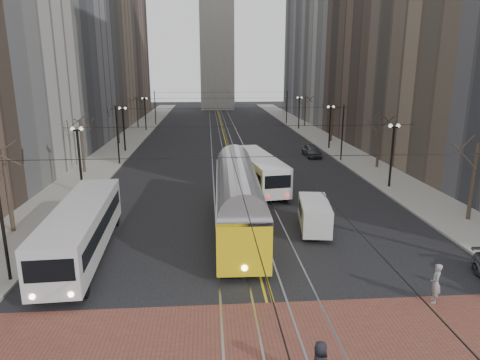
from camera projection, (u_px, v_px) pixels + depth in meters
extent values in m
plane|color=black|center=(267.00, 292.00, 20.76)|extent=(260.00, 260.00, 0.00)
cube|color=gray|center=(125.00, 143.00, 63.12)|extent=(5.00, 140.00, 0.15)
cube|color=gray|center=(324.00, 140.00, 65.29)|extent=(5.00, 140.00, 0.15)
cube|color=brown|center=(281.00, 342.00, 16.90)|extent=(25.00, 6.00, 0.01)
cube|color=gray|center=(227.00, 142.00, 64.22)|extent=(4.80, 130.00, 0.02)
cube|color=gold|center=(227.00, 142.00, 64.22)|extent=(0.42, 130.00, 0.01)
cube|color=slate|center=(41.00, 21.00, 59.12)|extent=(16.00, 20.00, 34.00)
cube|color=brown|center=(106.00, 27.00, 97.00)|extent=(16.00, 20.00, 40.00)
cube|color=brown|center=(398.00, 24.00, 62.80)|extent=(16.00, 20.00, 34.00)
cube|color=slate|center=(326.00, 28.00, 100.68)|extent=(16.00, 20.00, 40.00)
cube|color=#B2AFA5|center=(216.00, 1.00, 112.30)|extent=(9.00, 9.00, 56.00)
cylinder|color=black|center=(80.00, 163.00, 36.46)|extent=(0.20, 0.20, 5.60)
cylinder|color=black|center=(124.00, 131.00, 55.78)|extent=(0.20, 0.20, 5.60)
cylinder|color=black|center=(145.00, 115.00, 75.09)|extent=(0.20, 0.20, 5.60)
cylinder|color=black|center=(391.00, 158.00, 38.44)|extent=(0.20, 0.20, 5.60)
cylinder|color=black|center=(330.00, 129.00, 57.76)|extent=(0.20, 0.20, 5.60)
cylinder|color=black|center=(299.00, 114.00, 77.07)|extent=(0.20, 0.20, 5.60)
cylinder|color=#382D23|center=(8.00, 192.00, 27.63)|extent=(0.28, 0.28, 5.60)
cylinder|color=#382D23|center=(82.00, 147.00, 44.04)|extent=(0.28, 0.28, 5.60)
cylinder|color=#382D23|center=(118.00, 125.00, 61.43)|extent=(0.28, 0.28, 5.60)
cylinder|color=#382D23|center=(137.00, 113.00, 78.81)|extent=(0.28, 0.28, 5.60)
cylinder|color=#382D23|center=(473.00, 183.00, 29.89)|extent=(0.28, 0.28, 5.60)
cylinder|color=#382D23|center=(379.00, 143.00, 46.31)|extent=(0.28, 0.28, 5.60)
cylinder|color=#382D23|center=(332.00, 123.00, 63.69)|extent=(0.28, 0.28, 5.60)
cylinder|color=#382D23|center=(305.00, 112.00, 81.08)|extent=(0.28, 0.28, 5.60)
cylinder|color=black|center=(216.00, 102.00, 62.62)|extent=(0.03, 120.00, 0.03)
cylinder|color=black|center=(236.00, 101.00, 62.84)|extent=(0.03, 120.00, 0.03)
cylinder|color=black|center=(2.00, 221.00, 20.94)|extent=(0.16, 0.16, 6.60)
cylinder|color=black|center=(118.00, 136.00, 47.99)|extent=(0.16, 0.16, 6.60)
cylinder|color=black|center=(155.00, 108.00, 82.75)|extent=(0.16, 0.16, 6.60)
cylinder|color=black|center=(342.00, 133.00, 49.85)|extent=(0.16, 0.16, 6.60)
cylinder|color=black|center=(287.00, 107.00, 84.62)|extent=(0.16, 0.16, 6.60)
cube|color=#BDBDBD|center=(82.00, 231.00, 24.45)|extent=(3.16, 12.29, 3.04)
cube|color=yellow|center=(238.00, 205.00, 28.34)|extent=(3.16, 15.10, 3.54)
cube|color=silver|center=(259.00, 172.00, 38.89)|extent=(4.14, 11.69, 2.99)
cube|color=silver|center=(314.00, 217.00, 28.32)|extent=(2.46, 4.91, 2.08)
imported|color=#3F4347|center=(312.00, 150.00, 53.29)|extent=(1.87, 4.43, 1.50)
imported|color=gray|center=(436.00, 283.00, 19.62)|extent=(0.69, 0.81, 1.89)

